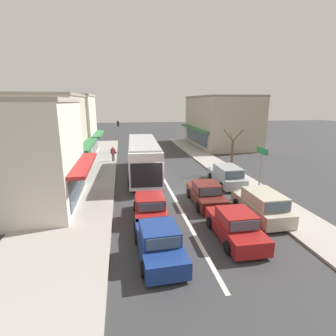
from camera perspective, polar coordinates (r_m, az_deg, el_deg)
The scene contains 19 objects.
ground_plane at distance 18.83m, azimuth 1.22°, elevation -6.25°, with size 140.00×140.00×0.00m, color #353538.
lane_centre_line at distance 22.56m, azimuth -0.73°, elevation -2.74°, with size 0.20×28.00×0.01m, color silver.
sidewalk_left at distance 24.43m, azimuth -17.47°, elevation -1.92°, with size 5.20×44.00×0.14m, color #A39E96.
kerb_right at distance 26.05m, azimuth 12.14°, elevation -0.61°, with size 2.80×44.00×0.12m, color #A39E96.
shopfront_corner_near at distance 18.60m, azimuth -31.03°, elevation 2.31°, with size 8.62×7.28×6.82m.
shopfront_mid_block at distance 26.26m, azimuth -24.90°, elevation 6.48°, with size 7.18×8.50×7.30m.
shopfront_far_end at distance 34.35m, azimuth -21.45°, elevation 8.47°, with size 7.80×7.75×7.45m.
building_right_far at distance 41.53m, azimuth 11.33°, elevation 10.00°, with size 8.72×13.78×7.44m.
city_bus at distance 23.67m, azimuth -5.42°, elevation 2.70°, with size 3.03×10.94×3.23m.
sedan_behind_bus_near at distance 13.57m, azimuth 14.42°, elevation -12.16°, with size 1.92×4.21×1.47m.
sedan_queue_far_back at distance 17.55m, azimuth 8.27°, elevation -5.67°, with size 1.96×4.23×1.47m.
sedan_queue_gap_filler at distance 11.83m, azimuth -1.95°, elevation -15.86°, with size 2.04×4.27×1.47m.
sedan_behind_bus_mid at distance 15.17m, azimuth -3.88°, elevation -8.82°, with size 2.03×4.27×1.47m.
parked_wagon_kerb_front at distance 16.39m, azimuth 19.71°, elevation -7.55°, with size 1.94×4.50×1.58m.
parked_wagon_kerb_second at distance 21.81m, azimuth 12.66°, elevation -1.67°, with size 1.98×4.52×1.58m.
traffic_light_downstreet at distance 34.94m, azimuth -10.76°, elevation 7.86°, with size 0.33×0.24×4.20m.
directional_road_sign at distance 19.38m, azimuth 19.68°, elevation 1.74°, with size 0.10×1.40×3.60m.
street_tree_right at distance 25.11m, azimuth 13.79°, elevation 3.21°, with size 1.96×1.67×4.18m.
pedestrian_with_handbag_near at distance 29.77m, azimuth -11.85°, elevation 3.24°, with size 0.63×0.46×1.63m.
Camera 1 is at (-3.43, -17.30, 6.60)m, focal length 28.00 mm.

